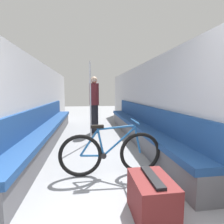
# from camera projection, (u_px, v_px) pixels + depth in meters

# --- Properties ---
(wall_left) EXTENTS (0.10, 10.35, 2.11)m
(wall_left) POSITION_uv_depth(u_px,v_px,m) (37.00, 102.00, 4.34)
(wall_left) COLOR #B2B2B7
(wall_left) RESTS_ON ground
(wall_right) EXTENTS (0.10, 10.35, 2.11)m
(wall_right) POSITION_uv_depth(u_px,v_px,m) (147.00, 101.00, 4.75)
(wall_right) COLOR #B2B2B7
(wall_right) RESTS_ON ground
(bench_seat_row_left) EXTENTS (0.44, 5.84, 0.95)m
(bench_seat_row_left) POSITION_uv_depth(u_px,v_px,m) (48.00, 131.00, 4.45)
(bench_seat_row_left) COLOR #5B5B60
(bench_seat_row_left) RESTS_ON ground
(bench_seat_row_right) EXTENTS (0.44, 5.84, 0.95)m
(bench_seat_row_right) POSITION_uv_depth(u_px,v_px,m) (138.00, 128.00, 4.79)
(bench_seat_row_right) COLOR #5B5B60
(bench_seat_row_right) RESTS_ON ground
(bicycle) EXTENTS (1.62, 0.46, 0.87)m
(bicycle) POSITION_uv_depth(u_px,v_px,m) (111.00, 153.00, 2.76)
(bicycle) COLOR black
(bicycle) RESTS_ON ground
(grab_pole_near) EXTENTS (0.08, 0.08, 2.09)m
(grab_pole_near) POSITION_uv_depth(u_px,v_px,m) (91.00, 104.00, 4.49)
(grab_pole_near) COLOR gray
(grab_pole_near) RESTS_ON ground
(passenger_standing) EXTENTS (0.30, 0.30, 1.79)m
(passenger_standing) POSITION_uv_depth(u_px,v_px,m) (94.00, 104.00, 5.55)
(passenger_standing) COLOR black
(passenger_standing) RESTS_ON ground
(luggage_bag) EXTENTS (0.40, 0.56, 0.46)m
(luggage_bag) POSITION_uv_depth(u_px,v_px,m) (152.00, 197.00, 1.83)
(luggage_bag) COLOR maroon
(luggage_bag) RESTS_ON ground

